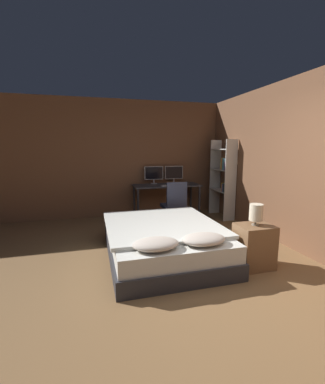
# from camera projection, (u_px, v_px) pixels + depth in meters

# --- Properties ---
(ground_plane) EXTENTS (20.00, 20.00, 0.00)m
(ground_plane) POSITION_uv_depth(u_px,v_px,m) (208.00, 299.00, 2.78)
(ground_plane) COLOR brown
(wall_back) EXTENTS (12.00, 0.06, 2.70)m
(wall_back) POSITION_uv_depth(u_px,v_px,m) (142.00, 159.00, 6.12)
(wall_back) COLOR brown
(wall_back) RESTS_ON ground_plane
(wall_side_right) EXTENTS (0.06, 12.00, 2.70)m
(wall_side_right) POSITION_uv_depth(u_px,v_px,m) (275.00, 163.00, 4.48)
(wall_side_right) COLOR brown
(wall_side_right) RESTS_ON ground_plane
(bed) EXTENTS (1.64, 2.02, 0.57)m
(bed) POSITION_uv_depth(u_px,v_px,m) (164.00, 241.00, 3.82)
(bed) COLOR #2D2D33
(bed) RESTS_ON ground_plane
(nightstand) EXTENTS (0.47, 0.39, 0.59)m
(nightstand) POSITION_uv_depth(u_px,v_px,m) (254.00, 246.00, 3.48)
(nightstand) COLOR brown
(nightstand) RESTS_ON ground_plane
(bedside_lamp) EXTENTS (0.18, 0.18, 0.29)m
(bedside_lamp) POSITION_uv_depth(u_px,v_px,m) (256.00, 213.00, 3.40)
(bedside_lamp) COLOR gray
(bedside_lamp) RESTS_ON nightstand
(desk) EXTENTS (1.55, 0.64, 0.76)m
(desk) POSITION_uv_depth(u_px,v_px,m) (167.00, 188.00, 6.00)
(desk) COLOR #38383D
(desk) RESTS_ON ground_plane
(monitor_left) EXTENTS (0.45, 0.16, 0.42)m
(monitor_left) POSITION_uv_depth(u_px,v_px,m) (154.00, 174.00, 6.09)
(monitor_left) COLOR #B7B7BC
(monitor_left) RESTS_ON desk
(monitor_right) EXTENTS (0.45, 0.16, 0.42)m
(monitor_right) POSITION_uv_depth(u_px,v_px,m) (174.00, 173.00, 6.22)
(monitor_right) COLOR #B7B7BC
(monitor_right) RESTS_ON desk
(keyboard) EXTENTS (0.37, 0.13, 0.02)m
(keyboard) POSITION_uv_depth(u_px,v_px,m) (169.00, 186.00, 5.78)
(keyboard) COLOR #B7B7BC
(keyboard) RESTS_ON desk
(computer_mouse) EXTENTS (0.07, 0.05, 0.04)m
(computer_mouse) POSITION_uv_depth(u_px,v_px,m) (181.00, 185.00, 5.85)
(computer_mouse) COLOR #B7B7BC
(computer_mouse) RESTS_ON desk
(office_chair) EXTENTS (0.52, 0.52, 0.94)m
(office_chair) POSITION_uv_depth(u_px,v_px,m) (174.00, 209.00, 5.30)
(office_chair) COLOR black
(office_chair) RESTS_ON ground_plane
(bookshelf) EXTENTS (0.28, 0.75, 1.79)m
(bookshelf) POSITION_uv_depth(u_px,v_px,m) (224.00, 175.00, 5.84)
(bookshelf) COLOR beige
(bookshelf) RESTS_ON ground_plane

